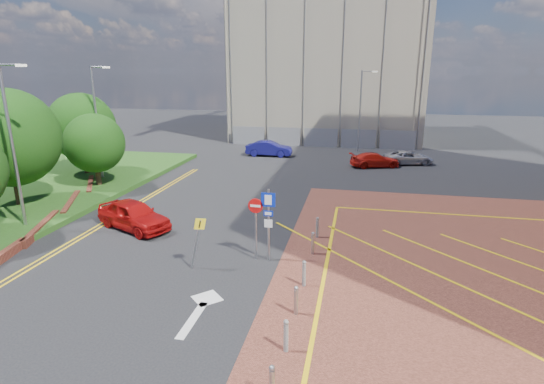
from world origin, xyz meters
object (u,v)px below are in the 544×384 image
(car_red_left, at_px, (134,215))
(warning_sign, at_px, (198,237))
(tree_b, at_px, (9,138))
(lamp_left_near, at_px, (13,140))
(tree_c, at_px, (95,143))
(tree_d, at_px, (82,127))
(lamp_left_far, at_px, (97,118))
(car_red_back, at_px, (375,160))
(car_silver_back, at_px, (409,158))
(car_blue_back, at_px, (269,148))
(sign_cluster, at_px, (264,217))
(lamp_back, at_px, (361,108))

(car_red_left, bearing_deg, warning_sign, -102.13)
(tree_b, xyz_separation_m, lamp_left_near, (3.08, -3.00, 0.42))
(tree_c, height_order, tree_d, tree_d)
(warning_sign, bearing_deg, lamp_left_far, 134.68)
(car_red_back, relative_size, car_silver_back, 0.99)
(car_blue_back, distance_m, car_red_back, 10.30)
(car_red_left, distance_m, car_red_back, 21.71)
(tree_d, distance_m, car_silver_back, 26.99)
(sign_cluster, bearing_deg, car_red_left, 162.38)
(tree_b, bearing_deg, lamp_left_far, 81.23)
(car_blue_back, relative_size, car_red_back, 1.05)
(car_red_left, relative_size, car_red_back, 1.06)
(lamp_left_far, bearing_deg, warning_sign, -45.32)
(warning_sign, height_order, car_red_left, warning_sign)
(lamp_left_near, height_order, car_red_left, lamp_left_near)
(lamp_back, bearing_deg, car_silver_back, -50.14)
(car_red_left, bearing_deg, car_blue_back, 17.19)
(tree_c, distance_m, tree_d, 4.30)
(tree_d, bearing_deg, car_red_left, -45.89)
(warning_sign, relative_size, car_blue_back, 0.51)
(car_blue_back, xyz_separation_m, car_red_back, (9.86, -2.97, -0.12))
(tree_c, xyz_separation_m, warning_sign, (11.35, -10.41, -1.76))
(tree_c, height_order, car_red_back, tree_c)
(tree_c, bearing_deg, tree_d, 135.00)
(lamp_back, xyz_separation_m, car_red_back, (1.41, -7.00, -3.75))
(tree_b, relative_size, lamp_left_far, 0.84)
(tree_b, bearing_deg, car_red_back, 37.33)
(car_red_left, bearing_deg, lamp_left_far, 64.90)
(sign_cluster, bearing_deg, lamp_left_far, 143.18)
(tree_b, height_order, car_blue_back, tree_b)
(tree_b, relative_size, car_blue_back, 1.54)
(tree_b, height_order, lamp_left_far, lamp_left_far)
(car_silver_back, bearing_deg, lamp_back, 25.79)
(lamp_left_far, relative_size, car_red_back, 1.92)
(tree_d, xyz_separation_m, car_blue_back, (12.12, 10.97, -3.15))
(lamp_back, xyz_separation_m, warning_sign, (-6.23, -28.41, -2.93))
(lamp_back, relative_size, car_red_left, 1.81)
(tree_c, xyz_separation_m, car_red_left, (6.36, -6.65, -2.44))
(lamp_left_far, relative_size, sign_cluster, 2.50)
(tree_d, distance_m, sign_cluster, 20.74)
(car_silver_back, bearing_deg, tree_c, 106.16)
(lamp_left_far, distance_m, car_blue_back, 16.12)
(lamp_left_far, height_order, warning_sign, lamp_left_far)
(lamp_left_near, relative_size, car_red_left, 1.81)
(lamp_left_far, relative_size, car_red_left, 1.81)
(tree_b, bearing_deg, tree_c, 68.20)
(tree_c, relative_size, car_silver_back, 1.16)
(tree_d, relative_size, car_blue_back, 1.38)
(lamp_left_far, bearing_deg, car_blue_back, 50.01)
(car_red_left, height_order, car_silver_back, car_red_left)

